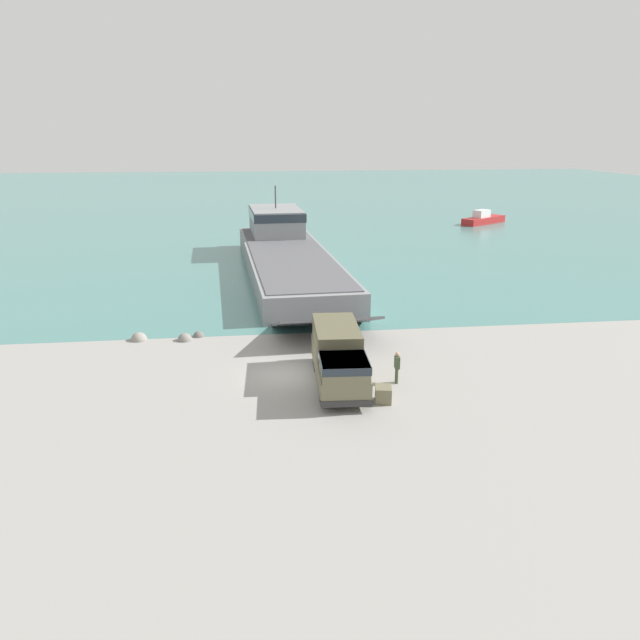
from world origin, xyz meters
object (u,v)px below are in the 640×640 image
military_truck (339,357)px  soldier_on_ramp (397,365)px  moored_boat_a (483,219)px  landing_craft (285,251)px  cargo_crate (383,394)px

military_truck → soldier_on_ramp: military_truck is taller
military_truck → soldier_on_ramp: bearing=84.8°
soldier_on_ramp → moored_boat_a: 63.29m
landing_craft → soldier_on_ramp: landing_craft is taller
moored_boat_a → cargo_crate: (-28.27, -59.51, -0.28)m
landing_craft → moored_boat_a: size_ratio=4.93×
landing_craft → moored_boat_a: 41.22m
cargo_crate → moored_boat_a: bearing=64.6°
moored_boat_a → cargo_crate: bearing=-60.1°
moored_boat_a → cargo_crate: size_ratio=8.21×
military_truck → cargo_crate: bearing=36.8°
moored_boat_a → landing_craft: bearing=-83.0°
moored_boat_a → cargo_crate: 65.88m
soldier_on_ramp → moored_boat_a: moored_boat_a is taller
military_truck → moored_boat_a: size_ratio=1.00×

